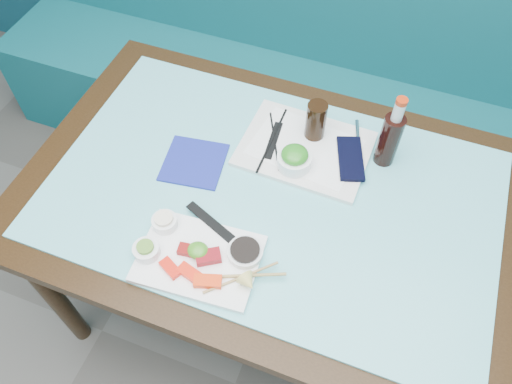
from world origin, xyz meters
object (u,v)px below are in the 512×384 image
(dining_table, at_px, (271,210))
(sashimi_plate, at_px, (199,259))
(seaweed_bowl, at_px, (294,161))
(blue_napkin, at_px, (194,162))
(cola_glass, at_px, (316,121))
(cola_bottle_body, at_px, (389,140))
(serving_tray, at_px, (305,149))
(booth_bench, at_px, (336,95))

(dining_table, bearing_deg, sashimi_plate, -110.92)
(dining_table, height_order, seaweed_bowl, seaweed_bowl)
(dining_table, distance_m, blue_napkin, 0.26)
(cola_glass, xyz_separation_m, cola_bottle_body, (0.21, -0.01, 0.01))
(seaweed_bowl, distance_m, cola_glass, 0.14)
(seaweed_bowl, bearing_deg, blue_napkin, -162.91)
(dining_table, height_order, serving_tray, serving_tray)
(dining_table, relative_size, blue_napkin, 8.25)
(dining_table, distance_m, seaweed_bowl, 0.16)
(serving_tray, bearing_deg, seaweed_bowl, -95.95)
(booth_bench, distance_m, cola_bottle_body, 0.82)
(sashimi_plate, distance_m, cola_bottle_body, 0.61)
(booth_bench, height_order, cola_bottle_body, booth_bench)
(dining_table, xyz_separation_m, cola_glass, (0.05, 0.23, 0.17))
(serving_tray, height_order, cola_bottle_body, cola_bottle_body)
(booth_bench, relative_size, cola_glass, 24.77)
(cola_bottle_body, bearing_deg, blue_napkin, -157.77)
(cola_glass, bearing_deg, blue_napkin, -143.88)
(dining_table, bearing_deg, cola_glass, 78.11)
(booth_bench, xyz_separation_m, seaweed_bowl, (0.03, -0.74, 0.42))
(dining_table, relative_size, cola_glass, 11.56)
(cola_bottle_body, relative_size, blue_napkin, 0.98)
(serving_tray, distance_m, blue_napkin, 0.32)
(booth_bench, bearing_deg, sashimi_plate, -95.21)
(cola_glass, bearing_deg, booth_bench, 94.56)
(cola_glass, bearing_deg, dining_table, -101.89)
(seaweed_bowl, distance_m, cola_bottle_body, 0.27)
(sashimi_plate, relative_size, serving_tray, 0.81)
(dining_table, height_order, sashimi_plate, sashimi_plate)
(sashimi_plate, height_order, seaweed_bowl, seaweed_bowl)
(seaweed_bowl, xyz_separation_m, blue_napkin, (-0.27, -0.08, -0.03))
(dining_table, xyz_separation_m, serving_tray, (0.04, 0.18, 0.10))
(dining_table, distance_m, cola_bottle_body, 0.39)
(booth_bench, bearing_deg, dining_table, -90.00)
(blue_napkin, bearing_deg, seaweed_bowl, 17.09)
(cola_bottle_body, height_order, blue_napkin, cola_bottle_body)
(dining_table, bearing_deg, booth_bench, 90.00)
(sashimi_plate, relative_size, cola_glass, 2.47)
(booth_bench, relative_size, seaweed_bowl, 30.52)
(booth_bench, bearing_deg, seaweed_bowl, -87.78)
(serving_tray, relative_size, cola_bottle_body, 2.20)
(serving_tray, relative_size, seaweed_bowl, 3.74)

